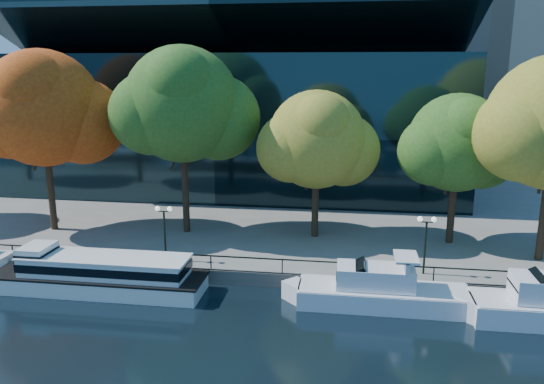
% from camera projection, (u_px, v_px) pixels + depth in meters
% --- Properties ---
extents(ground, '(160.00, 160.00, 0.00)m').
position_uv_depth(ground, '(199.00, 302.00, 34.00)').
color(ground, black).
rests_on(ground, ground).
extents(promenade, '(90.00, 67.08, 1.00)m').
position_uv_depth(promenade, '(277.00, 179.00, 68.90)').
color(promenade, slate).
rests_on(promenade, ground).
extents(railing, '(88.20, 0.08, 0.99)m').
position_uv_depth(railing, '(211.00, 256.00, 36.68)').
color(railing, black).
rests_on(railing, promenade).
extents(convention_building, '(50.00, 24.57, 21.43)m').
position_uv_depth(convention_building, '(238.00, 120.00, 63.20)').
color(convention_building, black).
rests_on(convention_building, ground).
extents(tour_boat, '(15.79, 3.52, 3.00)m').
position_uv_depth(tour_boat, '(93.00, 273.00, 35.48)').
color(tour_boat, white).
rests_on(tour_boat, ground).
extents(cruiser_near, '(11.78, 3.03, 3.41)m').
position_uv_depth(cruiser_near, '(376.00, 290.00, 33.23)').
color(cruiser_near, silver).
rests_on(cruiser_near, ground).
extents(tree_1, '(12.03, 9.87, 15.19)m').
position_uv_depth(tree_1, '(45.00, 111.00, 43.54)').
color(tree_1, black).
rests_on(tree_1, promenade).
extents(tree_2, '(11.81, 9.68, 15.47)m').
position_uv_depth(tree_2, '(184.00, 107.00, 42.77)').
color(tree_2, black).
rests_on(tree_2, promenade).
extents(tree_3, '(9.83, 8.06, 11.99)m').
position_uv_depth(tree_3, '(318.00, 142.00, 42.13)').
color(tree_3, black).
rests_on(tree_3, promenade).
extents(tree_4, '(9.45, 7.75, 11.81)m').
position_uv_depth(tree_4, '(459.00, 145.00, 40.59)').
color(tree_4, black).
rests_on(tree_4, promenade).
extents(lamp_1, '(1.26, 0.36, 4.03)m').
position_uv_depth(lamp_1, '(164.00, 220.00, 37.94)').
color(lamp_1, black).
rests_on(lamp_1, promenade).
extents(lamp_2, '(1.26, 0.36, 4.03)m').
position_uv_depth(lamp_2, '(426.00, 232.00, 35.35)').
color(lamp_2, black).
rests_on(lamp_2, promenade).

